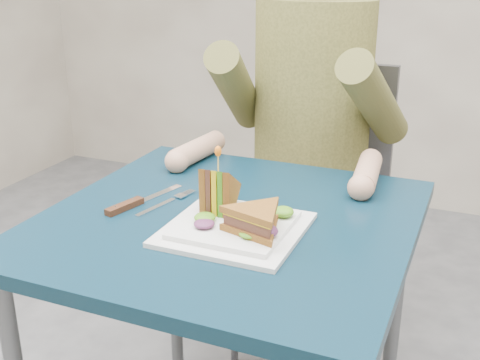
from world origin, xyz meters
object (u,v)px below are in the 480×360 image
at_px(sandwich_upright, 219,194).
at_px(fork, 165,203).
at_px(table, 229,250).
at_px(knife, 131,204).
at_px(chair, 316,189).
at_px(plate, 235,228).
at_px(diner, 311,79).
at_px(sandwich_flat, 256,220).

distance_m(sandwich_upright, fork, 0.15).
relative_size(table, knife, 3.42).
bearing_deg(chair, plate, -86.81).
xyz_separation_m(table, sandwich_upright, (-0.01, -0.02, 0.13)).
bearing_deg(plate, chair, 93.19).
bearing_deg(table, plate, -56.43).
xyz_separation_m(table, plate, (0.04, -0.06, 0.09)).
height_order(diner, plate, diner).
bearing_deg(table, chair, 90.00).
bearing_deg(sandwich_flat, table, 137.68).
bearing_deg(sandwich_upright, sandwich_flat, -32.43).
xyz_separation_m(chair, plate, (0.04, -0.75, 0.20)).
relative_size(chair, fork, 5.25).
height_order(table, chair, chair).
bearing_deg(knife, sandwich_flat, -9.95).
distance_m(sandwich_flat, fork, 0.27).
bearing_deg(sandwich_flat, knife, 170.05).
relative_size(table, fork, 4.23).
bearing_deg(sandwich_upright, table, 54.59).
xyz_separation_m(chair, sandwich_flat, (0.10, -0.78, 0.23)).
distance_m(table, sandwich_upright, 0.14).
bearing_deg(sandwich_upright, chair, 88.94).
height_order(plate, sandwich_upright, sandwich_upright).
xyz_separation_m(plate, fork, (-0.20, 0.07, -0.01)).
bearing_deg(knife, sandwich_upright, 4.36).
height_order(table, fork, fork).
height_order(chair, plate, chair).
distance_m(sandwich_flat, sandwich_upright, 0.13).
xyz_separation_m(plate, knife, (-0.26, 0.03, -0.00)).
bearing_deg(chair, sandwich_flat, -82.90).
distance_m(diner, knife, 0.67).
relative_size(sandwich_upright, knife, 0.67).
distance_m(chair, knife, 0.78).
xyz_separation_m(diner, sandwich_upright, (-0.01, -0.60, -0.13)).
relative_size(plate, fork, 1.47).
distance_m(chair, diner, 0.39).
relative_size(diner, sandwich_upright, 5.05).
relative_size(plate, knife, 1.19).
bearing_deg(chair, diner, -90.00).
xyz_separation_m(sandwich_flat, fork, (-0.25, 0.09, -0.04)).
bearing_deg(knife, table, 8.95).
height_order(plate, knife, plate).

